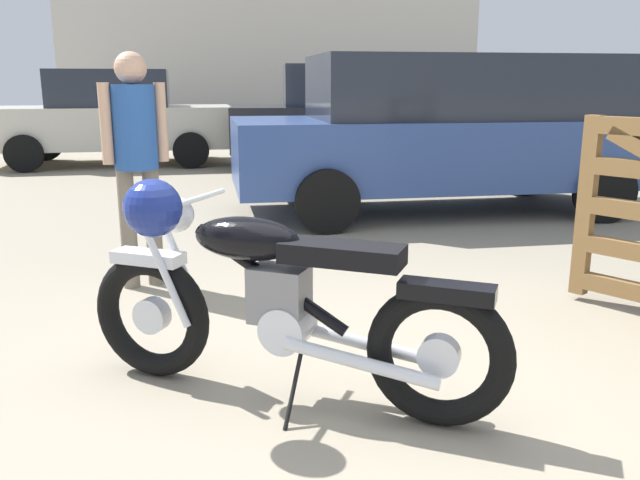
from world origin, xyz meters
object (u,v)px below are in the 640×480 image
object	(u,v)px
bystander	(136,146)
blue_hatchback_right	(453,129)
red_hatchback_near	(375,113)
vintage_motorcycle	(271,299)
pale_sedan_back	(113,117)

from	to	relation	value
bystander	blue_hatchback_right	distance (m)	4.01
red_hatchback_near	blue_hatchback_right	bearing A→B (deg)	93.28
vintage_motorcycle	blue_hatchback_right	distance (m)	4.96
blue_hatchback_right	pale_sedan_back	size ratio (longest dim) A/B	1.12
vintage_motorcycle	blue_hatchback_right	bearing A→B (deg)	-90.24
pale_sedan_back	vintage_motorcycle	bearing A→B (deg)	-80.39
vintage_motorcycle	red_hatchback_near	size ratio (longest dim) A/B	0.38
red_hatchback_near	vintage_motorcycle	bearing A→B (deg)	77.61
red_hatchback_near	pale_sedan_back	world-z (taller)	red_hatchback_near
vintage_motorcycle	bystander	xyz separation A→B (m)	(-0.72, 1.93, 0.53)
red_hatchback_near	pale_sedan_back	xyz separation A→B (m)	(-4.52, 1.31, -0.10)
vintage_motorcycle	pale_sedan_back	bearing A→B (deg)	-48.66
bystander	pale_sedan_back	size ratio (longest dim) A/B	0.39
vintage_motorcycle	bystander	bearing A→B (deg)	-38.59
bystander	blue_hatchback_right	bearing A→B (deg)	107.44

